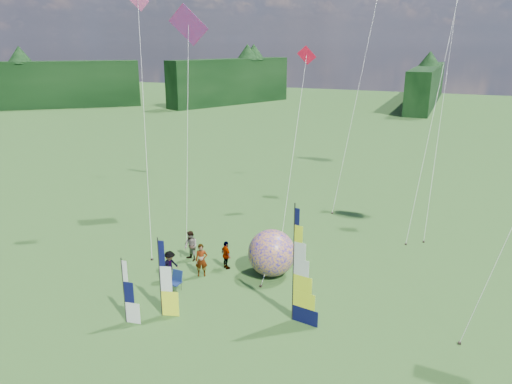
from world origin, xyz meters
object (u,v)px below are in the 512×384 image
at_px(spectator_a, 201,260).
at_px(spectator_d, 226,255).
at_px(spectator_b, 191,246).
at_px(side_banner_left, 160,279).
at_px(side_banner_far, 124,292).
at_px(bol_inflatable, 272,253).
at_px(feather_banner_main, 293,266).
at_px(kite_whale, 444,88).
at_px(spectator_c, 170,266).
at_px(camp_chair, 175,282).

relative_size(spectator_a, spectator_d, 1.12).
bearing_deg(spectator_b, spectator_d, 22.40).
distance_m(side_banner_left, spectator_d, 5.66).
distance_m(spectator_b, spectator_d, 2.33).
xyz_separation_m(side_banner_far, bol_inflatable, (4.31, 6.90, -0.25)).
height_order(side_banner_far, spectator_b, side_banner_far).
xyz_separation_m(side_banner_far, spectator_b, (-0.57, 6.83, -0.63)).
distance_m(side_banner_left, spectator_b, 6.06).
xyz_separation_m(spectator_b, spectator_d, (2.32, -0.19, -0.08)).
relative_size(bol_inflatable, spectator_b, 1.44).
xyz_separation_m(feather_banner_main, spectator_b, (-7.36, 3.78, -1.79)).
xyz_separation_m(feather_banner_main, kite_whale, (4.73, 17.11, 6.31)).
bearing_deg(spectator_c, side_banner_far, -159.02).
height_order(side_banner_far, bol_inflatable, side_banner_far).
xyz_separation_m(spectator_a, spectator_d, (0.83, 1.30, -0.10)).
height_order(spectator_a, spectator_d, spectator_a).
bearing_deg(spectator_b, side_banner_left, -45.96).
relative_size(feather_banner_main, side_banner_left, 1.44).
xyz_separation_m(spectator_b, spectator_c, (0.21, -2.55, -0.07)).
bearing_deg(side_banner_far, kite_whale, 53.05).
bearing_deg(kite_whale, bol_inflatable, -99.54).
bearing_deg(side_banner_far, feather_banner_main, 17.00).
xyz_separation_m(side_banner_far, camp_chair, (0.51, 3.29, -0.98)).
xyz_separation_m(feather_banner_main, side_banner_far, (-6.79, -3.05, -1.16)).
xyz_separation_m(feather_banner_main, spectator_d, (-5.04, 3.58, -1.87)).
distance_m(spectator_b, camp_chair, 3.72).
bearing_deg(bol_inflatable, spectator_b, -179.20).
height_order(side_banner_far, camp_chair, side_banner_far).
bearing_deg(spectator_d, spectator_b, 31.90).
xyz_separation_m(feather_banner_main, spectator_c, (-7.15, 1.23, -1.86)).
bearing_deg(bol_inflatable, kite_whale, 61.50).
bearing_deg(spectator_d, spectator_a, 94.13).
relative_size(side_banner_left, camp_chair, 3.47).
height_order(spectator_c, kite_whale, kite_whale).
bearing_deg(spectator_b, bol_inflatable, 27.99).
xyz_separation_m(side_banner_left, camp_chair, (-0.65, 2.18, -1.32)).
bearing_deg(spectator_a, spectator_c, -165.83).
xyz_separation_m(bol_inflatable, spectator_b, (-4.89, -0.07, -0.38)).
distance_m(feather_banner_main, side_banner_far, 7.53).
distance_m(side_banner_far, spectator_c, 4.36).
height_order(feather_banner_main, spectator_c, feather_banner_main).
bearing_deg(camp_chair, side_banner_left, -69.89).
bearing_deg(feather_banner_main, bol_inflatable, 132.90).
bearing_deg(side_banner_left, spectator_a, 78.53).
height_order(bol_inflatable, spectator_a, bol_inflatable).
relative_size(side_banner_left, bol_inflatable, 1.47).
xyz_separation_m(spectator_a, camp_chair, (-0.41, -2.05, -0.37)).
distance_m(spectator_d, kite_whale, 18.58).
bearing_deg(side_banner_far, spectator_d, 68.00).
distance_m(spectator_a, spectator_d, 1.54).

